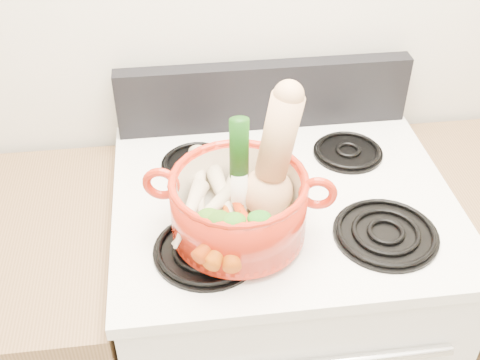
{
  "coord_description": "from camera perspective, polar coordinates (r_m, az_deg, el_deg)",
  "views": [
    {
      "loc": [
        -0.24,
        0.36,
        1.84
      ],
      "look_at": [
        -0.12,
        1.26,
        1.12
      ],
      "focal_mm": 45.0,
      "sensor_mm": 36.0,
      "label": 1
    }
  ],
  "objects": [
    {
      "name": "parsnip_4",
      "position": [
        1.27,
        -3.87,
        -0.4
      ],
      "size": [
        0.05,
        0.21,
        0.06
      ],
      "primitive_type": "cone",
      "rotation": [
        1.66,
        0.0,
        -0.04
      ],
      "color": "beige",
      "rests_on": "dutch_oven"
    },
    {
      "name": "carrot_2",
      "position": [
        1.21,
        0.22,
        -3.49
      ],
      "size": [
        0.07,
        0.19,
        0.05
      ],
      "primitive_type": "cone",
      "rotation": [
        1.66,
        0.0,
        0.21
      ],
      "color": "red",
      "rests_on": "dutch_oven"
    },
    {
      "name": "dutch_oven",
      "position": [
        1.22,
        -0.12,
        -2.49
      ],
      "size": [
        0.33,
        0.33,
        0.14
      ],
      "primitive_type": "cylinder",
      "rotation": [
        0.0,
        0.0,
        -0.22
      ],
      "color": "#AF210F",
      "rests_on": "burner_front_left"
    },
    {
      "name": "carrot_0",
      "position": [
        1.19,
        -1.1,
        -5.11
      ],
      "size": [
        0.04,
        0.18,
        0.05
      ],
      "primitive_type": "cone",
      "rotation": [
        1.66,
        0.0,
        -0.04
      ],
      "color": "#C55509",
      "rests_on": "dutch_oven"
    },
    {
      "name": "pot_handle_left",
      "position": [
        1.21,
        -7.49,
        -0.34
      ],
      "size": [
        0.08,
        0.03,
        0.08
      ],
      "primitive_type": "torus",
      "rotation": [
        1.57,
        0.0,
        -0.22
      ],
      "color": "#AF210F",
      "rests_on": "dutch_oven"
    },
    {
      "name": "carrot_1",
      "position": [
        1.18,
        -1.24,
        -5.25
      ],
      "size": [
        0.11,
        0.17,
        0.05
      ],
      "primitive_type": "cone",
      "rotation": [
        1.66,
        0.0,
        -0.48
      ],
      "color": "#D8610A",
      "rests_on": "dutch_oven"
    },
    {
      "name": "ginger",
      "position": [
        1.29,
        -0.05,
        -1.19
      ],
      "size": [
        0.08,
        0.06,
        0.04
      ],
      "primitive_type": "ellipsoid",
      "rotation": [
        0.0,
        0.0,
        0.03
      ],
      "color": "#D2C181",
      "rests_on": "dutch_oven"
    },
    {
      "name": "parsnip_2",
      "position": [
        1.25,
        -1.44,
        -1.84
      ],
      "size": [
        0.07,
        0.19,
        0.06
      ],
      "primitive_type": "cone",
      "rotation": [
        1.66,
        0.0,
        0.18
      ],
      "color": "#EDE5C1",
      "rests_on": "dutch_oven"
    },
    {
      "name": "squash",
      "position": [
        1.19,
        2.7,
        2.24
      ],
      "size": [
        0.16,
        0.12,
        0.29
      ],
      "primitive_type": null,
      "rotation": [
        0.0,
        0.16,
        0.0
      ],
      "color": "#E5AE75",
      "rests_on": "dutch_oven"
    },
    {
      "name": "burner_front_right",
      "position": [
        1.31,
        13.67,
        -4.86
      ],
      "size": [
        0.22,
        0.22,
        0.02
      ],
      "primitive_type": "cylinder",
      "color": "black",
      "rests_on": "cooktop"
    },
    {
      "name": "parsnip_3",
      "position": [
        1.21,
        -4.91,
        -3.17
      ],
      "size": [
        0.1,
        0.17,
        0.05
      ],
      "primitive_type": "cone",
      "rotation": [
        1.66,
        0.0,
        -0.38
      ],
      "color": "beige",
      "rests_on": "dutch_oven"
    },
    {
      "name": "leek",
      "position": [
        1.18,
        -0.09,
        1.15
      ],
      "size": [
        0.04,
        0.04,
        0.25
      ],
      "primitive_type": "cylinder",
      "rotation": [
        0.02,
        0.0,
        -0.03
      ],
      "color": "white",
      "rests_on": "dutch_oven"
    },
    {
      "name": "burner_back_left",
      "position": [
        1.47,
        -4.12,
        1.68
      ],
      "size": [
        0.17,
        0.17,
        0.02
      ],
      "primitive_type": "cylinder",
      "color": "black",
      "rests_on": "cooktop"
    },
    {
      "name": "burner_back_right",
      "position": [
        1.53,
        10.21,
        2.74
      ],
      "size": [
        0.17,
        0.17,
        0.02
      ],
      "primitive_type": "cylinder",
      "color": "black",
      "rests_on": "cooktop"
    },
    {
      "name": "carrot_3",
      "position": [
        1.16,
        -1.9,
        -5.23
      ],
      "size": [
        0.12,
        0.13,
        0.04
      ],
      "primitive_type": "cone",
      "rotation": [
        1.66,
        0.0,
        -0.71
      ],
      "color": "#C74509",
      "rests_on": "dutch_oven"
    },
    {
      "name": "control_backsplash",
      "position": [
        1.58,
        2.28,
        8.02
      ],
      "size": [
        0.76,
        0.05,
        0.18
      ],
      "primitive_type": "cube",
      "color": "black",
      "rests_on": "cooktop"
    },
    {
      "name": "parsnip_1",
      "position": [
        1.22,
        -3.42,
        -3.3
      ],
      "size": [
        0.16,
        0.15,
        0.05
      ],
      "primitive_type": "cone",
      "rotation": [
        1.66,
        0.0,
        -0.84
      ],
      "color": "beige",
      "rests_on": "dutch_oven"
    },
    {
      "name": "cooktop",
      "position": [
        1.4,
        4.13,
        -1.92
      ],
      "size": [
        0.78,
        0.67,
        0.03
      ],
      "primitive_type": "cube",
      "color": "white",
      "rests_on": "stove_body"
    },
    {
      "name": "stove_body",
      "position": [
        1.74,
        3.41,
        -13.94
      ],
      "size": [
        0.76,
        0.65,
        0.92
      ],
      "primitive_type": "cube",
      "color": "white",
      "rests_on": "floor"
    },
    {
      "name": "burner_front_left",
      "position": [
        1.24,
        -3.13,
        -6.53
      ],
      "size": [
        0.22,
        0.22,
        0.02
      ],
      "primitive_type": "cylinder",
      "color": "black",
      "rests_on": "cooktop"
    },
    {
      "name": "pot_handle_right",
      "position": [
        1.19,
        7.4,
        -1.24
      ],
      "size": [
        0.08,
        0.03,
        0.08
      ],
      "primitive_type": "torus",
      "rotation": [
        1.57,
        0.0,
        -0.22
      ],
      "color": "#AF210F",
      "rests_on": "dutch_oven"
    },
    {
      "name": "parsnip_0",
      "position": [
        1.25,
        -1.81,
        -2.67
      ],
      "size": [
        0.12,
        0.19,
        0.05
      ],
      "primitive_type": "cone",
      "rotation": [
        1.66,
        0.0,
        -0.47
      ],
      "color": "beige",
      "rests_on": "dutch_oven"
    }
  ]
}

